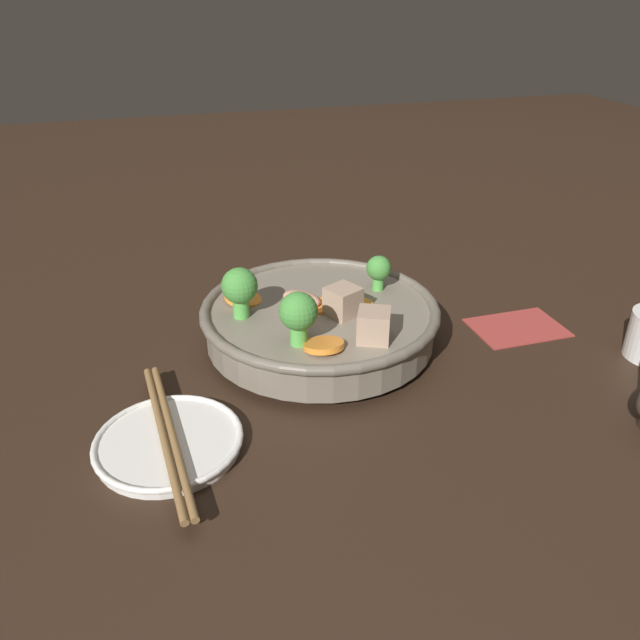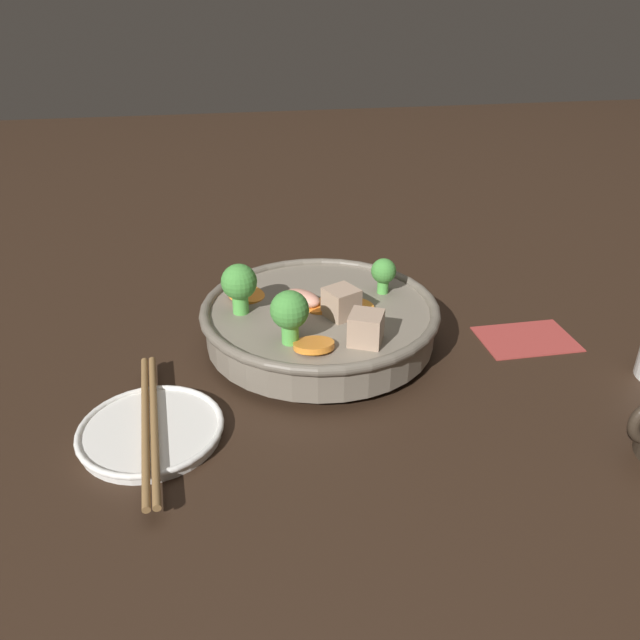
{
  "view_description": "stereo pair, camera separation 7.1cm",
  "coord_description": "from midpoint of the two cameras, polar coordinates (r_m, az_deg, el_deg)",
  "views": [
    {
      "loc": [
        0.18,
        0.6,
        0.37
      ],
      "look_at": [
        0.0,
        0.0,
        0.03
      ],
      "focal_mm": 35.0,
      "sensor_mm": 36.0,
      "label": 1
    },
    {
      "loc": [
        0.11,
        0.62,
        0.37
      ],
      "look_at": [
        0.0,
        0.0,
        0.03
      ],
      "focal_mm": 35.0,
      "sensor_mm": 36.0,
      "label": 2
    }
  ],
  "objects": [
    {
      "name": "stirfry_bowl",
      "position": [
        0.71,
        -2.93,
        0.06
      ],
      "size": [
        0.27,
        0.27,
        0.11
      ],
      "color": "slate",
      "rests_on": "ground_plane"
    },
    {
      "name": "ground_plane",
      "position": [
        0.73,
        -2.8,
        -2.36
      ],
      "size": [
        3.0,
        3.0,
        0.0
      ],
      "primitive_type": "plane",
      "color": "black"
    },
    {
      "name": "side_saucer",
      "position": [
        0.6,
        -17.07,
        -10.77
      ],
      "size": [
        0.14,
        0.14,
        0.01
      ],
      "color": "white",
      "rests_on": "ground_plane"
    },
    {
      "name": "napkin",
      "position": [
        0.79,
        15.17,
        -0.7
      ],
      "size": [
        0.11,
        0.08,
        0.0
      ],
      "color": "#A33833",
      "rests_on": "ground_plane"
    },
    {
      "name": "chopsticks_pair",
      "position": [
        0.59,
        -17.21,
        -10.06
      ],
      "size": [
        0.03,
        0.22,
        0.01
      ],
      "color": "olive",
      "rests_on": "side_saucer"
    }
  ]
}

